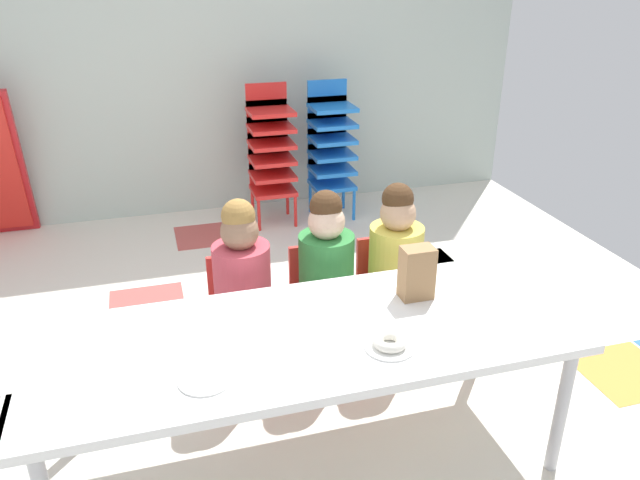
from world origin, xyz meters
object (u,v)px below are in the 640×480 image
seated_child_far_right (395,256)px  paper_bag_brown (417,273)px  paper_plate_near_edge (389,347)px  kid_chair_blue_stack (331,143)px  paper_plate_center_table (205,379)px  craft_table (309,343)px  seated_child_middle_seat (326,265)px  donut_powdered_on_plate (390,342)px  seated_child_near_camera (241,276)px  kid_chair_red_stack (271,148)px

seated_child_far_right → paper_bag_brown: bearing=-103.1°
paper_plate_near_edge → paper_bag_brown: bearing=52.5°
kid_chair_blue_stack → paper_plate_center_table: 2.99m
craft_table → paper_bag_brown: size_ratio=9.07×
paper_bag_brown → craft_table: bearing=-164.8°
paper_plate_center_table → kid_chair_blue_stack: bearing=65.0°
seated_child_middle_seat → craft_table: bearing=-112.3°
paper_plate_near_edge → seated_child_far_right: bearing=66.1°
donut_powdered_on_plate → paper_plate_center_table: bearing=-179.5°
seated_child_middle_seat → paper_plate_near_edge: bearing=-90.0°
seated_child_near_camera → seated_child_middle_seat: (0.40, 0.00, 0.00)m
paper_bag_brown → paper_plate_center_table: 0.95m
seated_child_far_right → paper_plate_near_edge: seated_child_far_right is taller
paper_bag_brown → donut_powdered_on_plate: (-0.24, -0.31, -0.08)m
seated_child_middle_seat → paper_plate_near_edge: 0.79m
seated_child_far_right → paper_bag_brown: 0.51m
kid_chair_red_stack → seated_child_far_right: bearing=-83.9°
seated_child_near_camera → paper_bag_brown: (0.64, -0.47, 0.16)m
paper_bag_brown → donut_powdered_on_plate: bearing=-127.5°
seated_child_middle_seat → donut_powdered_on_plate: 0.79m
seated_child_middle_seat → paper_bag_brown: 0.56m
kid_chair_red_stack → paper_plate_center_table: size_ratio=5.78×
paper_plate_near_edge → donut_powdered_on_plate: 0.02m
seated_child_far_right → paper_plate_center_table: size_ratio=5.10×
seated_child_far_right → paper_bag_brown: (-0.11, -0.47, 0.16)m
kid_chair_red_stack → donut_powdered_on_plate: 2.71m
seated_child_middle_seat → kid_chair_blue_stack: (0.61, 1.92, 0.02)m
kid_chair_blue_stack → paper_bag_brown: bearing=-98.9°
seated_child_middle_seat → seated_child_far_right: (0.35, 0.00, 0.00)m
paper_bag_brown → donut_powdered_on_plate: 0.40m
seated_child_near_camera → seated_child_far_right: bearing=0.0°
seated_child_near_camera → paper_bag_brown: seated_child_near_camera is taller
seated_child_middle_seat → seated_child_far_right: 0.35m
paper_bag_brown → seated_child_near_camera: bearing=143.3°
seated_child_near_camera → craft_table: bearing=-76.2°
craft_table → donut_powdered_on_plate: donut_powdered_on_plate is taller
craft_table → seated_child_near_camera: 0.63m
seated_child_far_right → donut_powdered_on_plate: 0.86m
paper_plate_near_edge → donut_powdered_on_plate: bearing=0.0°
seated_child_near_camera → paper_plate_center_table: seated_child_near_camera is taller
seated_child_near_camera → paper_plate_center_table: bearing=-107.6°
seated_child_far_right → paper_bag_brown: seated_child_far_right is taller
paper_bag_brown → donut_powdered_on_plate: paper_bag_brown is taller
seated_child_near_camera → donut_powdered_on_plate: (0.40, -0.79, 0.08)m
kid_chair_blue_stack → paper_plate_near_edge: bearing=-102.8°
seated_child_middle_seat → donut_powdered_on_plate: seated_child_middle_seat is taller
craft_table → seated_child_far_right: seated_child_far_right is taller
seated_child_middle_seat → paper_bag_brown: (0.24, -0.47, 0.16)m
kid_chair_red_stack → seated_child_near_camera: bearing=-105.9°
donut_powdered_on_plate → paper_plate_near_edge: bearing=0.0°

